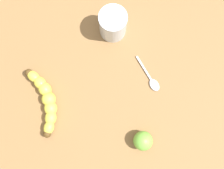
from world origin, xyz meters
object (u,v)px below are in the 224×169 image
Objects in this scene: banana at (45,100)px; lime_fruit at (143,141)px; teaspoon at (153,83)px; smoothie_glass at (113,24)px.

lime_fruit reaches higher than banana.
lime_fruit is at bearing -42.32° from teaspoon.
teaspoon is (-14.67, 6.05, -2.14)cm from lime_fruit.
lime_fruit reaches higher than teaspoon.
banana is 2.15× the size of smoothie_glass.
banana is at bearing -51.92° from smoothie_glass.
smoothie_glass is 0.80× the size of teaspoon.
smoothie_glass is 31.92cm from lime_fruit.
smoothie_glass is at bearing -60.63° from banana.
banana is 27.24cm from smoothie_glass.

